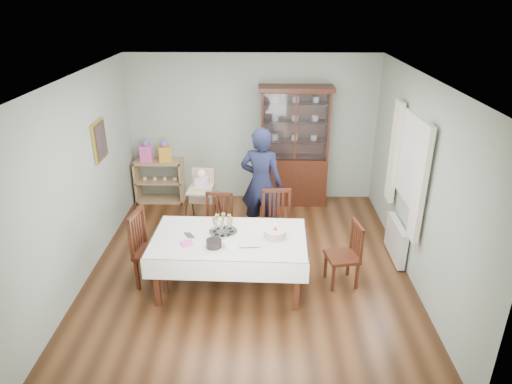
{
  "coord_description": "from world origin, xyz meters",
  "views": [
    {
      "loc": [
        0.19,
        -5.6,
        3.67
      ],
      "look_at": [
        0.09,
        0.2,
        1.1
      ],
      "focal_mm": 32.0,
      "sensor_mm": 36.0,
      "label": 1
    }
  ],
  "objects_px": {
    "dining_table": "(230,262)",
    "china_cabinet": "(294,145)",
    "chair_far_left": "(219,237)",
    "chair_end_left": "(155,263)",
    "woman": "(261,184)",
    "gift_bag_orange": "(164,152)",
    "high_chair": "(203,208)",
    "chair_far_right": "(277,237)",
    "gift_bag_pink": "(146,152)",
    "champagne_tray": "(223,228)",
    "chair_end_right": "(343,266)",
    "sideboard": "(160,181)",
    "birthday_cake": "(275,234)"
  },
  "relations": [
    {
      "from": "chair_far_left",
      "to": "china_cabinet",
      "type": "bearing_deg",
      "value": 61.38
    },
    {
      "from": "chair_far_left",
      "to": "champagne_tray",
      "type": "height_order",
      "value": "champagne_tray"
    },
    {
      "from": "high_chair",
      "to": "chair_far_left",
      "type": "bearing_deg",
      "value": -59.75
    },
    {
      "from": "chair_end_right",
      "to": "woman",
      "type": "relative_size",
      "value": 0.49
    },
    {
      "from": "china_cabinet",
      "to": "woman",
      "type": "bearing_deg",
      "value": -114.53
    },
    {
      "from": "gift_bag_pink",
      "to": "gift_bag_orange",
      "type": "bearing_deg",
      "value": 0.0
    },
    {
      "from": "woman",
      "to": "china_cabinet",
      "type": "bearing_deg",
      "value": -101.0
    },
    {
      "from": "china_cabinet",
      "to": "chair_far_left",
      "type": "bearing_deg",
      "value": -122.76
    },
    {
      "from": "dining_table",
      "to": "birthday_cake",
      "type": "xyz_separation_m",
      "value": [
        0.59,
        -0.01,
        0.43
      ]
    },
    {
      "from": "chair_far_right",
      "to": "chair_end_right",
      "type": "relative_size",
      "value": 1.12
    },
    {
      "from": "high_chair",
      "to": "chair_end_left",
      "type": "bearing_deg",
      "value": -101.72
    },
    {
      "from": "champagne_tray",
      "to": "gift_bag_orange",
      "type": "distance_m",
      "value": 2.91
    },
    {
      "from": "sideboard",
      "to": "chair_far_right",
      "type": "bearing_deg",
      "value": -41.81
    },
    {
      "from": "sideboard",
      "to": "gift_bag_pink",
      "type": "height_order",
      "value": "gift_bag_pink"
    },
    {
      "from": "sideboard",
      "to": "high_chair",
      "type": "distance_m",
      "value": 1.55
    },
    {
      "from": "gift_bag_pink",
      "to": "gift_bag_orange",
      "type": "xyz_separation_m",
      "value": [
        0.33,
        0.0,
        0.0
      ]
    },
    {
      "from": "dining_table",
      "to": "china_cabinet",
      "type": "bearing_deg",
      "value": 70.03
    },
    {
      "from": "high_chair",
      "to": "birthday_cake",
      "type": "relative_size",
      "value": 3.4
    },
    {
      "from": "china_cabinet",
      "to": "gift_bag_orange",
      "type": "distance_m",
      "value": 2.36
    },
    {
      "from": "chair_end_left",
      "to": "champagne_tray",
      "type": "distance_m",
      "value": 1.06
    },
    {
      "from": "china_cabinet",
      "to": "champagne_tray",
      "type": "distance_m",
      "value": 2.83
    },
    {
      "from": "champagne_tray",
      "to": "gift_bag_pink",
      "type": "xyz_separation_m",
      "value": [
        -1.61,
        2.6,
        0.15
      ]
    },
    {
      "from": "chair_end_right",
      "to": "woman",
      "type": "distance_m",
      "value": 1.85
    },
    {
      "from": "champagne_tray",
      "to": "dining_table",
      "type": "bearing_deg",
      "value": -55.07
    },
    {
      "from": "gift_bag_orange",
      "to": "champagne_tray",
      "type": "bearing_deg",
      "value": -63.81
    },
    {
      "from": "chair_far_right",
      "to": "chair_end_left",
      "type": "distance_m",
      "value": 1.83
    },
    {
      "from": "gift_bag_pink",
      "to": "china_cabinet",
      "type": "bearing_deg",
      "value": -0.03
    },
    {
      "from": "sideboard",
      "to": "champagne_tray",
      "type": "bearing_deg",
      "value": -61.58
    },
    {
      "from": "dining_table",
      "to": "high_chair",
      "type": "distance_m",
      "value": 1.63
    },
    {
      "from": "champagne_tray",
      "to": "high_chair",
      "type": "bearing_deg",
      "value": 107.86
    },
    {
      "from": "high_chair",
      "to": "gift_bag_orange",
      "type": "bearing_deg",
      "value": 130.86
    },
    {
      "from": "china_cabinet",
      "to": "chair_far_right",
      "type": "bearing_deg",
      "value": -100.28
    },
    {
      "from": "sideboard",
      "to": "chair_far_left",
      "type": "relative_size",
      "value": 0.96
    },
    {
      "from": "chair_end_left",
      "to": "sideboard",
      "type": "bearing_deg",
      "value": 19.64
    },
    {
      "from": "china_cabinet",
      "to": "chair_end_left",
      "type": "relative_size",
      "value": 2.04
    },
    {
      "from": "chair_end_left",
      "to": "high_chair",
      "type": "height_order",
      "value": "high_chair"
    },
    {
      "from": "china_cabinet",
      "to": "chair_end_right",
      "type": "distance_m",
      "value": 2.8
    },
    {
      "from": "chair_far_right",
      "to": "chair_end_right",
      "type": "distance_m",
      "value": 1.12
    },
    {
      "from": "birthday_cake",
      "to": "dining_table",
      "type": "bearing_deg",
      "value": 178.62
    },
    {
      "from": "china_cabinet",
      "to": "chair_far_right",
      "type": "relative_size",
      "value": 2.17
    },
    {
      "from": "gift_bag_pink",
      "to": "high_chair",
      "type": "bearing_deg",
      "value": -45.79
    },
    {
      "from": "chair_far_left",
      "to": "chair_end_left",
      "type": "distance_m",
      "value": 1.1
    },
    {
      "from": "chair_end_left",
      "to": "high_chair",
      "type": "distance_m",
      "value": 1.55
    },
    {
      "from": "dining_table",
      "to": "gift_bag_pink",
      "type": "bearing_deg",
      "value": 121.94
    },
    {
      "from": "chair_far_left",
      "to": "gift_bag_orange",
      "type": "height_order",
      "value": "gift_bag_orange"
    },
    {
      "from": "woman",
      "to": "gift_bag_orange",
      "type": "height_order",
      "value": "woman"
    },
    {
      "from": "china_cabinet",
      "to": "chair_far_left",
      "type": "distance_m",
      "value": 2.41
    },
    {
      "from": "china_cabinet",
      "to": "gift_bag_pink",
      "type": "relative_size",
      "value": 5.45
    },
    {
      "from": "woman",
      "to": "chair_end_right",
      "type": "bearing_deg",
      "value": 143.36
    },
    {
      "from": "sideboard",
      "to": "high_chair",
      "type": "height_order",
      "value": "high_chair"
    }
  ]
}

